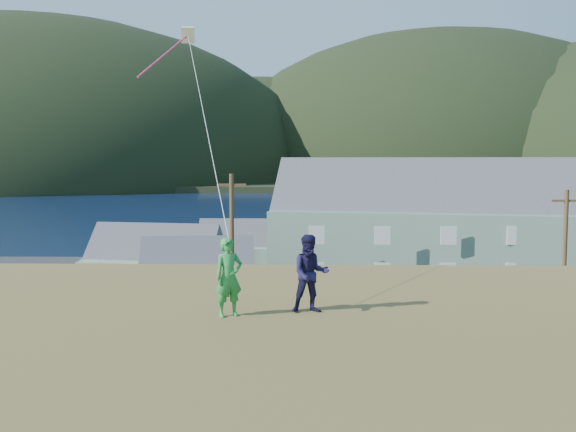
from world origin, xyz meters
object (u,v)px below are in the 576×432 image
object	(u,v)px
shed_palegreen_far	(252,251)
shed_palegreen_near	(154,267)
kite_flyer_navy	(310,274)
lodge	(494,227)
wharf	(235,248)
shed_white	(198,277)
kite_flyer_green	(229,277)

from	to	relation	value
shed_palegreen_far	shed_palegreen_near	bearing A→B (deg)	-122.20
shed_palegreen_near	kite_flyer_navy	bearing A→B (deg)	-62.04
lodge	wharf	bearing A→B (deg)	151.89
lodge	shed_white	distance (m)	25.42
wharf	kite_flyer_green	xyz separation A→B (m)	(6.33, -59.49, 7.62)
wharf	shed_white	size ratio (longest dim) A/B	3.07
kite_flyer_green	wharf	bearing A→B (deg)	66.88
shed_white	shed_palegreen_far	size ratio (longest dim) A/B	0.88
wharf	kite_flyer_navy	distance (m)	60.14
lodge	shed_palegreen_far	world-z (taller)	lodge
lodge	shed_palegreen_near	xyz separation A→B (m)	(-27.15, -6.89, -2.35)
wharf	shed_white	distance (m)	29.26
kite_flyer_navy	shed_white	bearing A→B (deg)	96.52
shed_palegreen_far	kite_flyer_green	xyz separation A→B (m)	(3.01, -43.11, 5.60)
lodge	shed_white	world-z (taller)	lodge
wharf	kite_flyer_navy	size ratio (longest dim) A/B	14.70
shed_palegreen_near	kite_flyer_green	distance (m)	34.78
shed_white	kite_flyer_green	xyz separation A→B (m)	(5.76, -30.31, 5.64)
shed_palegreen_near	lodge	bearing A→B (deg)	23.07
wharf	shed_palegreen_near	size ratio (longest dim) A/B	2.47
shed_white	kite_flyer_navy	size ratio (longest dim) A/B	4.79
shed_palegreen_near	wharf	bearing A→B (deg)	91.99
shed_palegreen_far	kite_flyer_green	world-z (taller)	kite_flyer_green
kite_flyer_green	shed_white	bearing A→B (deg)	71.56
kite_flyer_green	kite_flyer_navy	distance (m)	1.84
shed_palegreen_near	shed_palegreen_far	xyz separation A→B (m)	(6.50, 10.10, -0.19)
kite_flyer_green	kite_flyer_navy	size ratio (longest dim) A/B	0.98
shed_palegreen_near	kite_flyer_green	bearing A→B (deg)	-65.10
shed_white	kite_flyer_green	world-z (taller)	kite_flyer_green
kite_flyer_green	kite_flyer_navy	world-z (taller)	kite_flyer_navy
wharf	lodge	xyz separation A→B (m)	(23.97, -19.59, 4.56)
shed_white	kite_flyer_navy	distance (m)	31.36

